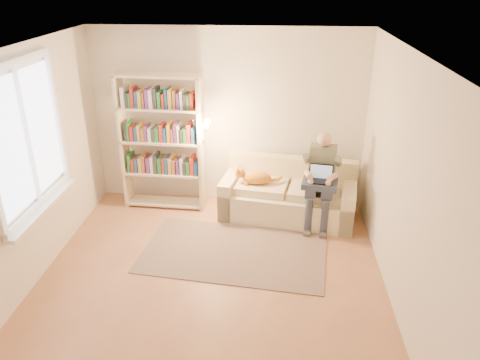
# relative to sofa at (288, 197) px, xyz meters

# --- Properties ---
(floor) EXTENTS (4.50, 4.50, 0.00)m
(floor) POSITION_rel_sofa_xyz_m (-0.91, -1.74, -0.29)
(floor) COLOR #9B6646
(floor) RESTS_ON ground
(ceiling) EXTENTS (4.00, 4.50, 0.02)m
(ceiling) POSITION_rel_sofa_xyz_m (-0.91, -1.74, 2.31)
(ceiling) COLOR white
(ceiling) RESTS_ON wall_back
(wall_left) EXTENTS (0.02, 4.50, 2.60)m
(wall_left) POSITION_rel_sofa_xyz_m (-2.91, -1.74, 1.01)
(wall_left) COLOR silver
(wall_left) RESTS_ON floor
(wall_right) EXTENTS (0.02, 4.50, 2.60)m
(wall_right) POSITION_rel_sofa_xyz_m (1.09, -1.74, 1.01)
(wall_right) COLOR silver
(wall_right) RESTS_ON floor
(wall_back) EXTENTS (4.00, 0.02, 2.60)m
(wall_back) POSITION_rel_sofa_xyz_m (-0.91, 0.51, 1.01)
(wall_back) COLOR silver
(wall_back) RESTS_ON floor
(wall_front) EXTENTS (4.00, 0.02, 2.60)m
(wall_front) POSITION_rel_sofa_xyz_m (-0.91, -3.99, 1.01)
(wall_front) COLOR silver
(wall_front) RESTS_ON floor
(window) EXTENTS (0.12, 1.52, 1.69)m
(window) POSITION_rel_sofa_xyz_m (-2.86, -1.54, 1.08)
(window) COLOR white
(window) RESTS_ON wall_left
(sofa) EXTENTS (1.99, 1.14, 0.80)m
(sofa) POSITION_rel_sofa_xyz_m (0.00, 0.00, 0.00)
(sofa) COLOR beige
(sofa) RESTS_ON floor
(person) EXTENTS (0.44, 0.62, 1.32)m
(person) POSITION_rel_sofa_xyz_m (0.42, -0.22, 0.46)
(person) COLOR slate
(person) RESTS_ON sofa
(cat) EXTENTS (0.64, 0.28, 0.23)m
(cat) POSITION_rel_sofa_xyz_m (-0.47, -0.04, 0.32)
(cat) COLOR #FAA130
(cat) RESTS_ON sofa
(blanket) EXTENTS (0.52, 0.45, 0.08)m
(blanket) POSITION_rel_sofa_xyz_m (0.35, -0.32, 0.39)
(blanket) COLOR #2A3649
(blanket) RESTS_ON person
(laptop) EXTENTS (0.35, 0.29, 0.28)m
(laptop) POSITION_rel_sofa_xyz_m (0.35, -0.31, 0.48)
(laptop) COLOR black
(laptop) RESTS_ON blanket
(bookshelf) EXTENTS (1.33, 0.43, 2.01)m
(bookshelf) POSITION_rel_sofa_xyz_m (-1.84, 0.16, 0.82)
(bookshelf) COLOR beige
(bookshelf) RESTS_ON floor
(rug) EXTENTS (2.45, 1.62, 0.01)m
(rug) POSITION_rel_sofa_xyz_m (-0.69, -1.07, -0.28)
(rug) COLOR #7C675A
(rug) RESTS_ON floor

